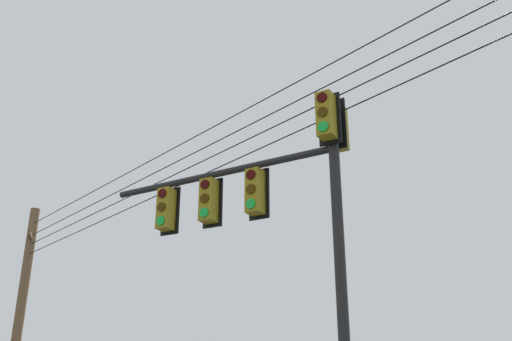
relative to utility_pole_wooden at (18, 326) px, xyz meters
The scene contains 3 objects.
signal_mast_assembly 13.15m from the utility_pole_wooden, 131.24° to the left, with size 4.91×2.99×7.22m.
utility_pole_wooden is the anchor object (origin of this frame).
overhead_wire_span 16.02m from the utility_pole_wooden, 132.94° to the left, with size 21.45×23.05×1.20m.
Camera 1 is at (1.53, 10.76, 1.56)m, focal length 41.89 mm.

